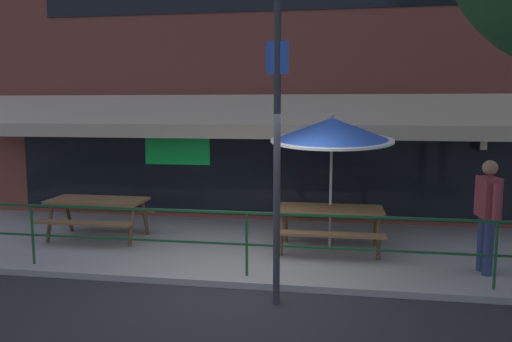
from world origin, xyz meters
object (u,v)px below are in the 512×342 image
Objects in this scene: patio_umbrella_centre at (332,130)px; street_sign_pole at (277,132)px; picnic_table_left at (98,207)px; pedestrian_walking at (487,211)px; picnic_table_centre at (330,217)px.

street_sign_pole is (-0.66, -2.52, 0.09)m from patio_umbrella_centre.
pedestrian_walking is (6.66, -0.90, 0.35)m from picnic_table_left.
picnic_table_left is at bearing 147.42° from street_sign_pole.
street_sign_pole is at bearing -32.58° from picnic_table_left.
pedestrian_walking is at bearing -19.00° from picnic_table_centre.
pedestrian_walking is at bearing -24.69° from patio_umbrella_centre.
picnic_table_centre is 0.41× the size of street_sign_pole.
picnic_table_centre is (4.34, -0.10, 0.00)m from picnic_table_left.
picnic_table_left is 1.00× the size of picnic_table_centre.
picnic_table_centre is 1.05× the size of pedestrian_walking.
picnic_table_left is at bearing -177.76° from patio_umbrella_centre.
picnic_table_left is 4.64m from street_sign_pole.
picnic_table_left is 4.58m from patio_umbrella_centre.
pedestrian_walking is 0.39× the size of street_sign_pole.
pedestrian_walking is 3.53m from street_sign_pole.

